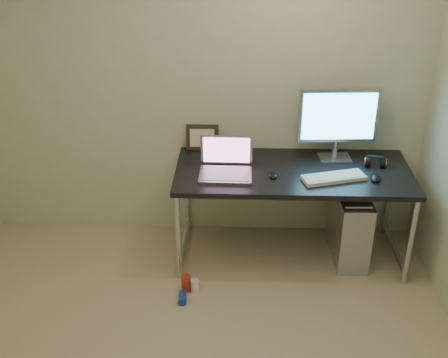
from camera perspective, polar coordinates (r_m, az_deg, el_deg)
The scene contains 16 objects.
wall_back at distance 4.32m, azimuth -2.54°, elevation 9.30°, with size 3.50×0.02×2.50m, color beige.
desk at distance 4.20m, azimuth 7.00°, elevation 0.04°, with size 1.74×0.76×0.75m.
tower_computer at distance 4.45m, azimuth 12.63°, elevation -4.66°, with size 0.25×0.54×0.59m.
cable_a at distance 4.67m, azimuth 11.52°, elevation -1.17°, with size 0.01×0.01×0.70m, color black.
cable_b at distance 4.68m, azimuth 12.62°, elevation -1.52°, with size 0.01×0.01×0.72m, color black.
can_red at distance 4.13m, azimuth -3.88°, elevation -10.54°, with size 0.07×0.07×0.13m, color red.
can_white at distance 4.11m, azimuth -2.97°, elevation -10.85°, with size 0.06×0.06×0.11m, color white.
can_blue at distance 4.06m, azimuth -4.25°, elevation -11.95°, with size 0.06×0.06×0.11m, color #1B3FAC.
laptop at distance 4.07m, azimuth 0.20°, elevation 1.41°, with size 0.39×0.32×0.26m.
monitor at distance 4.26m, azimuth 11.54°, elevation 5.99°, with size 0.60×0.19×0.56m.
keyboard at distance 4.07m, azimuth 11.09°, elevation 0.14°, with size 0.45×0.15×0.03m, color silver.
mouse_right at distance 4.13m, azimuth 15.18°, elevation 0.16°, with size 0.07×0.12×0.04m, color black.
mouse_left at distance 4.05m, azimuth 4.99°, elevation 0.49°, with size 0.07×0.10×0.04m, color black.
headphones at distance 4.33m, azimuth 15.10°, elevation 1.61°, with size 0.16×0.10×0.10m.
picture_frame at distance 4.43m, azimuth -2.23°, elevation 4.25°, with size 0.25×0.03×0.20m, color black.
webcam at distance 4.36m, azimuth 2.01°, elevation 3.84°, with size 0.05×0.04×0.13m.
Camera 1 is at (0.33, -2.33, 2.62)m, focal length 45.00 mm.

